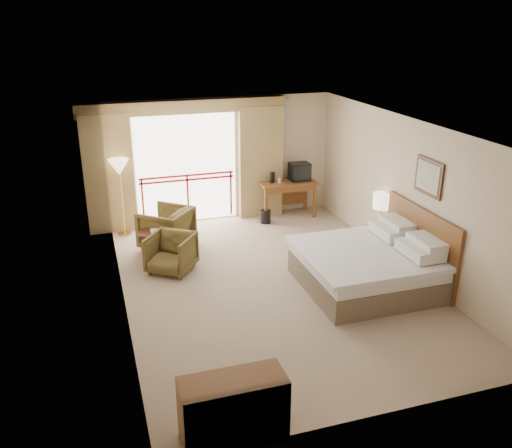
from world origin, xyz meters
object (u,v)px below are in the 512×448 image
object	(u,v)px
desk	(286,188)
tv	(300,172)
table_lamp	(382,201)
floor_lamp	(119,170)
armchair_far	(167,247)
dresser	(233,410)
nightstand	(380,239)
armchair_near	(172,271)
side_table	(151,240)
bed	(369,266)
wastebasket	(265,217)

from	to	relation	value
desk	tv	bearing A→B (deg)	-6.88
table_lamp	floor_lamp	world-z (taller)	floor_lamp
armchair_far	dresser	distance (m)	5.46
tv	armchair_far	size ratio (longest dim) A/B	0.49
nightstand	armchair_far	distance (m)	4.20
nightstand	armchair_near	bearing A→B (deg)	173.69
tv	side_table	world-z (taller)	tv
table_lamp	desk	size ratio (longest dim) A/B	0.49
tv	floor_lamp	size ratio (longest dim) A/B	0.27
armchair_near	bed	bearing A→B (deg)	8.13
nightstand	floor_lamp	distance (m)	5.38
table_lamp	side_table	xyz separation A→B (m)	(-4.28, 0.99, -0.66)
armchair_far	side_table	distance (m)	0.67
table_lamp	armchair_far	distance (m)	4.30
armchair_far	table_lamp	bearing A→B (deg)	110.06
nightstand	armchair_near	xyz separation A→B (m)	(-4.01, 0.38, -0.27)
desk	armchair_far	distance (m)	3.14
side_table	nightstand	bearing A→B (deg)	-13.65
nightstand	desk	bearing A→B (deg)	111.45
desk	dresser	xyz separation A→B (m)	(-3.02, -6.47, -0.27)
table_lamp	tv	size ratio (longest dim) A/B	1.42
wastebasket	armchair_far	distance (m)	2.41
wastebasket	armchair_near	distance (m)	2.99
table_lamp	armchair_near	distance (m)	4.15
desk	dresser	distance (m)	7.15
table_lamp	armchair_far	size ratio (longest dim) A/B	0.70
bed	dresser	size ratio (longest dim) A/B	1.87
side_table	dresser	size ratio (longest dim) A/B	0.47
dresser	armchair_near	bearing A→B (deg)	89.28
side_table	dresser	distance (m)	5.01
dresser	nightstand	bearing A→B (deg)	44.17
desk	wastebasket	distance (m)	0.85
nightstand	wastebasket	bearing A→B (deg)	125.94
nightstand	floor_lamp	size ratio (longest dim) A/B	0.33
desk	armchair_far	size ratio (longest dim) A/B	1.41
armchair_near	armchair_far	bearing A→B (deg)	121.21
wastebasket	armchair_near	xyz separation A→B (m)	(-2.38, -1.79, -0.15)
bed	armchair_near	distance (m)	3.49
wastebasket	dresser	xyz separation A→B (m)	(-2.42, -6.14, 0.23)
dresser	armchair_far	bearing A→B (deg)	88.47
side_table	armchair_near	bearing A→B (deg)	-67.56
armchair_far	armchair_near	distance (m)	1.10
nightstand	side_table	world-z (taller)	side_table
tv	floor_lamp	xyz separation A→B (m)	(-3.95, -0.03, 0.38)
nightstand	floor_lamp	world-z (taller)	floor_lamp
wastebasket	nightstand	bearing A→B (deg)	-53.20
nightstand	side_table	distance (m)	4.41
side_table	tv	bearing A→B (deg)	21.57
floor_lamp	dresser	distance (m)	6.50
armchair_far	side_table	xyz separation A→B (m)	(-0.36, -0.44, 0.37)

